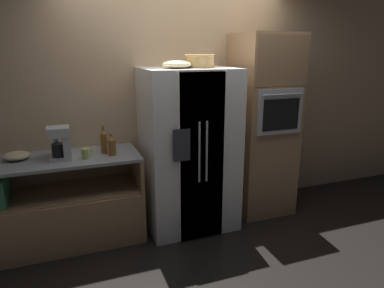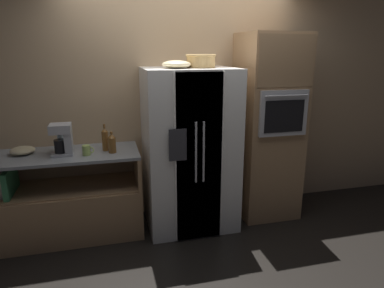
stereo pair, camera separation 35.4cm
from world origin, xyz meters
TOP-DOWN VIEW (x-y plane):
  - ground_plane at (0.00, 0.00)m, footprint 20.00×20.00m
  - wall_back at (0.00, 0.43)m, footprint 12.00×0.06m
  - counter_left at (-1.30, 0.08)m, footprint 1.47×0.64m
  - refrigerator at (-0.01, 0.02)m, footprint 0.94×0.80m
  - wall_oven at (0.92, 0.08)m, footprint 0.65×0.70m
  - wicker_basket at (0.11, 0.01)m, footprint 0.30×0.30m
  - fruit_bowl at (-0.16, -0.06)m, footprint 0.28×0.28m
  - bottle_tall at (-0.87, 0.09)m, footprint 0.06×0.06m
  - bottle_short at (-1.31, 0.20)m, footprint 0.06×0.06m
  - bottle_wide at (-0.81, 0.00)m, footprint 0.08×0.08m
  - mug at (-1.05, -0.02)m, footprint 0.11×0.08m
  - mixing_bowl at (-1.67, 0.17)m, footprint 0.23×0.23m
  - coffee_maker at (-1.26, 0.04)m, footprint 0.20×0.19m

SIDE VIEW (x-z plane):
  - ground_plane at x=0.00m, z-range 0.00..0.00m
  - counter_left at x=-1.30m, z-range -0.12..0.76m
  - refrigerator at x=-0.01m, z-range 0.00..1.71m
  - mixing_bowl at x=-1.67m, z-range 0.89..0.96m
  - mug at x=-1.05m, z-range 0.89..0.99m
  - bottle_wide at x=-0.81m, z-range 0.88..1.09m
  - bottle_short at x=-1.31m, z-range 0.87..1.14m
  - bottle_tall at x=-0.87m, z-range 0.87..1.14m
  - wall_oven at x=0.92m, z-range 0.00..2.07m
  - coffee_maker at x=-1.26m, z-range 0.90..1.21m
  - wall_back at x=0.00m, z-range 0.00..2.80m
  - fruit_bowl at x=-0.16m, z-range 1.71..1.78m
  - wicker_basket at x=0.11m, z-range 1.71..1.84m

